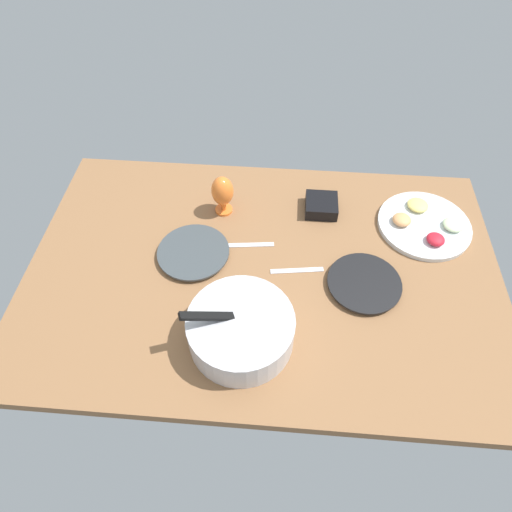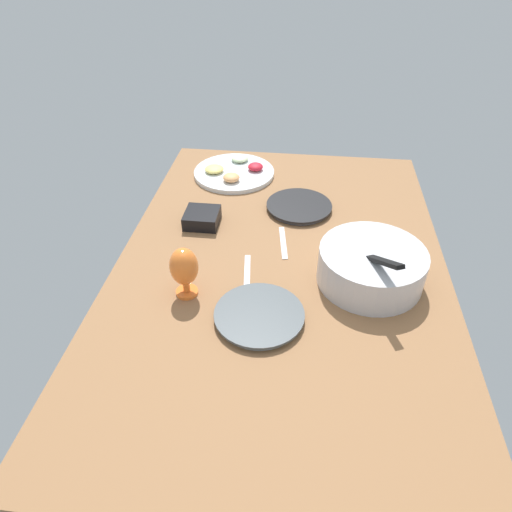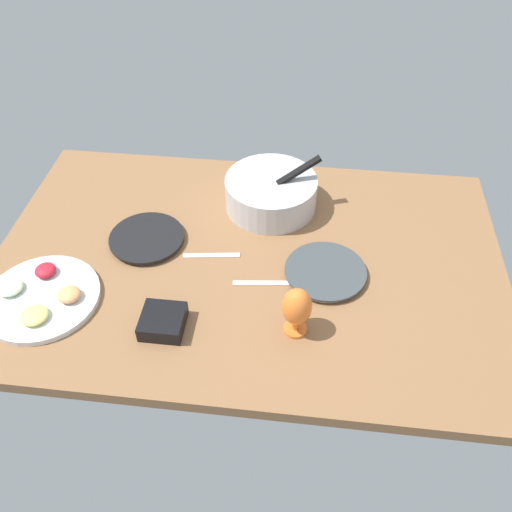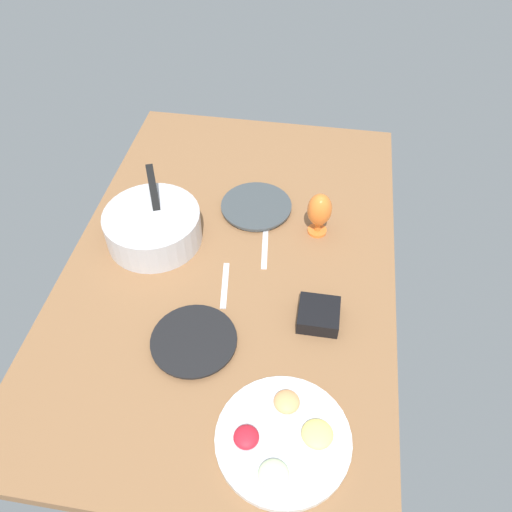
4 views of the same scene
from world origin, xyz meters
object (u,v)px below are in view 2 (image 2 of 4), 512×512
mixing_bowl (371,265)px  square_bowl_black (202,217)px  dinner_plate_right (259,316)px  fruit_platter (234,172)px  dinner_plate_left (299,207)px  hurricane_glass_orange (184,268)px

mixing_bowl → square_bowl_black: size_ratio=2.71×
dinner_plate_right → fruit_platter: 84.03cm
dinner_plate_right → dinner_plate_left: bearing=171.8°
dinner_plate_left → fruit_platter: size_ratio=0.73×
dinner_plate_right → square_bowl_black: square_bowl_black is taller
fruit_platter → square_bowl_black: size_ratio=2.82×
fruit_platter → square_bowl_black: 37.87cm
fruit_platter → square_bowl_black: bearing=-8.4°
square_bowl_black → mixing_bowl: bearing=66.5°
dinner_plate_left → mixing_bowl: (38.18, 22.63, 4.96)cm
dinner_plate_right → fruit_platter: fruit_platter is taller
dinner_plate_right → fruit_platter: (-81.68, -19.76, 0.24)cm
dinner_plate_left → fruit_platter: fruit_platter is taller
square_bowl_black → dinner_plate_right: bearing=29.8°
dinner_plate_right → mixing_bowl: (-19.72, 31.01, 4.90)cm
hurricane_glass_orange → dinner_plate_left: bearing=148.7°
dinner_plate_right → square_bowl_black: size_ratio=2.10×
hurricane_glass_orange → square_bowl_black: 37.21cm
dinner_plate_right → square_bowl_black: bearing=-150.2°
dinner_plate_right → square_bowl_black: 50.99cm
mixing_bowl → hurricane_glass_orange: 54.55cm
dinner_plate_right → mixing_bowl: 37.07cm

